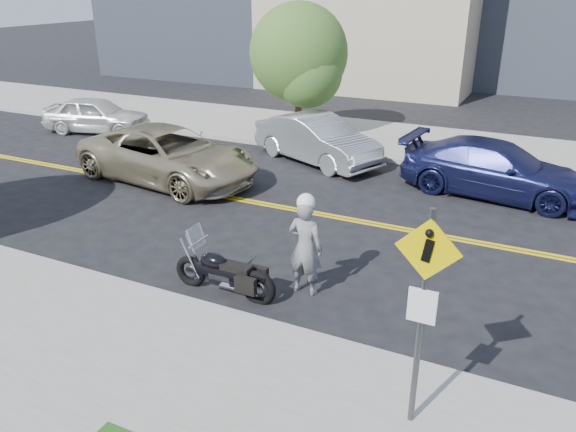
# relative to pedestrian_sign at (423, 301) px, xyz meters

# --- Properties ---
(ground_plane) EXTENTS (120.00, 120.00, 0.00)m
(ground_plane) POSITION_rel_pedestrian_sign_xyz_m (-4.20, 6.31, -1.96)
(ground_plane) COLOR black
(ground_plane) RESTS_ON ground
(sidewalk_near) EXTENTS (60.00, 5.00, 0.15)m
(sidewalk_near) POSITION_rel_pedestrian_sign_xyz_m (-4.20, -1.19, -1.89)
(sidewalk_near) COLOR #9E9B91
(sidewalk_near) RESTS_ON ground_plane
(sidewalk_far) EXTENTS (60.00, 5.00, 0.15)m
(sidewalk_far) POSITION_rel_pedestrian_sign_xyz_m (-4.20, 13.81, -1.89)
(sidewalk_far) COLOR #9E9B91
(sidewalk_far) RESTS_ON ground_plane
(pedestrian_sign) EXTENTS (0.78, 0.08, 3.00)m
(pedestrian_sign) POSITION_rel_pedestrian_sign_xyz_m (0.00, 0.00, 0.00)
(pedestrian_sign) COLOR #4C4C51
(pedestrian_sign) RESTS_ON sidewalk_near
(motorcyclist) EXTENTS (0.71, 0.48, 2.00)m
(motorcyclist) POSITION_rel_pedestrian_sign_xyz_m (-2.71, 2.64, -0.97)
(motorcyclist) COLOR #A5A6AA
(motorcyclist) RESTS_ON ground
(motorcycle) EXTENTS (2.08, 0.64, 1.26)m
(motorcycle) POSITION_rel_pedestrian_sign_xyz_m (-4.05, 1.93, -1.33)
(motorcycle) COLOR black
(motorcycle) RESTS_ON ground
(suv) EXTENTS (5.93, 3.33, 1.57)m
(suv) POSITION_rel_pedestrian_sign_xyz_m (-8.97, 6.80, -1.18)
(suv) COLOR tan
(suv) RESTS_ON ground
(parked_car_white) EXTENTS (4.31, 2.63, 1.37)m
(parked_car_white) POSITION_rel_pedestrian_sign_xyz_m (-15.02, 10.27, -1.27)
(parked_car_white) COLOR white
(parked_car_white) RESTS_ON ground
(parked_car_silver) EXTENTS (4.84, 3.31, 1.51)m
(parked_car_silver) POSITION_rel_pedestrian_sign_xyz_m (-5.78, 10.40, -1.21)
(parked_car_silver) COLOR #A8ACB0
(parked_car_silver) RESTS_ON ground
(parked_car_blue) EXTENTS (5.30, 2.62, 1.48)m
(parked_car_blue) POSITION_rel_pedestrian_sign_xyz_m (-0.19, 9.72, -1.22)
(parked_car_blue) COLOR navy
(parked_car_blue) RESTS_ON ground
(tree_far_a) EXTENTS (3.56, 3.56, 4.86)m
(tree_far_a) POSITION_rel_pedestrian_sign_xyz_m (-7.69, 13.08, 1.12)
(tree_far_a) COLOR #382619
(tree_far_a) RESTS_ON ground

